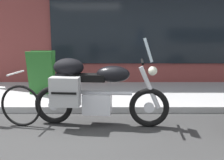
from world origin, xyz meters
name	(u,v)px	position (x,y,z in m)	size (l,w,h in m)	color
ground_plane	(45,137)	(0.00, 0.00, 0.00)	(80.00, 80.00, 0.00)	#2F2F2F
touring_motorcycle	(91,89)	(0.63, 0.47, 0.60)	(2.15, 0.62, 1.39)	black
sandwich_board_sign	(41,73)	(-0.61, 2.15, 0.60)	(0.55, 0.42, 0.95)	#1E511E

